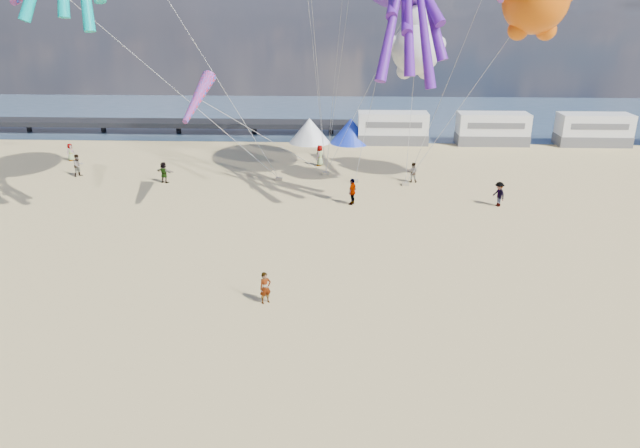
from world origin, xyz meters
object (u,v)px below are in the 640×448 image
(sandbag_c, at_px, (405,184))
(tent_blue, at_px, (351,131))
(sandbag_d, at_px, (412,171))
(windsock_right, at_px, (198,98))
(kite_teddy_orange, at_px, (536,0))
(beachgoer_1, at_px, (78,165))
(sandbag_b, at_px, (355,181))
(tent_white, at_px, (310,130))
(standing_person, at_px, (265,288))
(beachgoer_6, at_px, (70,152))
(beachgoer_4, at_px, (164,172))
(sandbag_a, at_px, (279,179))
(motorhome_0, at_px, (393,128))
(beachgoer_0, at_px, (320,155))
(beachgoer_3, at_px, (352,192))
(sandbag_e, at_px, (326,173))
(kite_panda, at_px, (416,49))
(motorhome_1, at_px, (492,129))
(beachgoer_2, at_px, (499,194))
(motorhome_2, at_px, (593,130))
(beachgoer_7, at_px, (413,172))

(sandbag_c, bearing_deg, tent_blue, 105.87)
(sandbag_d, height_order, windsock_right, windsock_right)
(kite_teddy_orange, bearing_deg, sandbag_c, 150.02)
(beachgoer_1, height_order, sandbag_b, beachgoer_1)
(tent_blue, bearing_deg, tent_white, 180.00)
(tent_blue, height_order, standing_person, tent_blue)
(sandbag_c, bearing_deg, beachgoer_6, 167.70)
(beachgoer_4, xyz_separation_m, sandbag_a, (8.56, 0.97, -0.69))
(standing_person, bearing_deg, kite_teddy_orange, 15.44)
(motorhome_0, bearing_deg, sandbag_a, -126.72)
(tent_white, distance_m, beachgoer_0, 8.60)
(beachgoer_6, relative_size, sandbag_b, 2.98)
(tent_white, bearing_deg, beachgoer_3, -77.90)
(tent_blue, relative_size, sandbag_a, 8.00)
(tent_blue, bearing_deg, beachgoer_4, -135.65)
(tent_blue, xyz_separation_m, sandbag_b, (0.20, -13.21, -1.09))
(sandbag_e, xyz_separation_m, kite_panda, (5.97, -4.61, 9.74))
(motorhome_1, height_order, beachgoer_3, motorhome_1)
(beachgoer_2, bearing_deg, beachgoer_1, -122.50)
(beachgoer_6, distance_m, sandbag_b, 24.96)
(beachgoer_3, bearing_deg, windsock_right, -57.18)
(beachgoer_1, relative_size, beachgoer_2, 1.04)
(motorhome_1, relative_size, windsock_right, 1.45)
(sandbag_b, relative_size, kite_panda, 0.09)
(beachgoer_4, xyz_separation_m, kite_panda, (18.07, -2.01, 9.05))
(motorhome_0, relative_size, beachgoer_4, 4.13)
(sandbag_c, distance_m, kite_teddy_orange, 14.79)
(motorhome_2, relative_size, beachgoer_7, 4.34)
(beachgoer_3, xyz_separation_m, kite_teddy_orange, (11.46, 3.12, 11.91))
(kite_panda, bearing_deg, beachgoer_1, 164.42)
(motorhome_2, relative_size, tent_blue, 1.65)
(beachgoer_3, height_order, kite_panda, kite_panda)
(tent_blue, xyz_separation_m, beachgoer_6, (-24.13, -7.69, -0.46))
(tent_white, relative_size, beachgoer_0, 2.32)
(sandbag_c, xyz_separation_m, sandbag_d, (0.87, 3.55, 0.00))
(motorhome_1, relative_size, kite_panda, 1.20)
(tent_blue, relative_size, standing_person, 2.68)
(beachgoer_6, height_order, windsock_right, windsock_right)
(standing_person, xyz_separation_m, sandbag_d, (8.93, 21.77, -0.63))
(motorhome_1, distance_m, sandbag_e, 19.25)
(beachgoer_1, xyz_separation_m, sandbag_b, (21.54, -0.82, -0.76))
(sandbag_e, xyz_separation_m, kite_teddy_orange, (13.45, -3.93, 12.70))
(kite_panda, bearing_deg, sandbag_a, 154.80)
(beachgoer_4, distance_m, sandbag_a, 8.65)
(beachgoer_0, relative_size, sandbag_a, 3.45)
(beachgoer_7, bearing_deg, beachgoer_1, 8.80)
(windsock_right, bearing_deg, sandbag_b, 44.10)
(motorhome_0, relative_size, standing_person, 4.43)
(motorhome_0, height_order, beachgoer_3, motorhome_0)
(tent_white, distance_m, beachgoer_2, 22.78)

